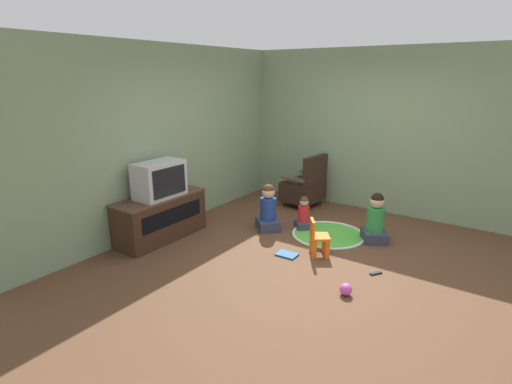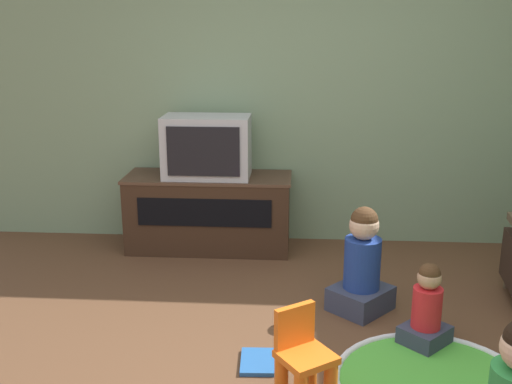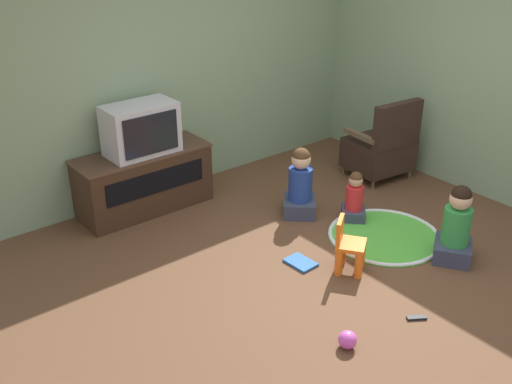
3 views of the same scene
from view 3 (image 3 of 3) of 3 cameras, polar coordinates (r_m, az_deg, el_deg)
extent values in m
plane|color=brown|center=(5.31, 7.85, -6.71)|extent=(30.00, 30.00, 0.00)
cube|color=gray|center=(6.26, -9.38, 11.76)|extent=(5.29, 0.12, 2.69)
cube|color=#382316|center=(6.13, -10.62, 1.07)|extent=(1.33, 0.50, 0.62)
cube|color=#503626|center=(6.01, -10.85, 3.67)|extent=(1.36, 0.51, 0.02)
cube|color=black|center=(5.89, -9.47, 0.93)|extent=(1.06, 0.01, 0.22)
cube|color=#B7B7BC|center=(5.90, -10.93, 5.92)|extent=(0.69, 0.39, 0.50)
cube|color=black|center=(5.73, -9.96, 5.41)|extent=(0.57, 0.02, 0.39)
cylinder|color=brown|center=(7.37, 11.69, 3.07)|extent=(0.04, 0.04, 0.10)
cylinder|color=brown|center=(7.01, 8.37, 2.15)|extent=(0.04, 0.04, 0.10)
cylinder|color=brown|center=(7.06, 14.40, 1.74)|extent=(0.04, 0.04, 0.10)
cylinder|color=brown|center=(6.69, 11.07, 0.71)|extent=(0.04, 0.04, 0.10)
cube|color=black|center=(6.94, 11.55, 3.62)|extent=(0.72, 0.64, 0.34)
cube|color=black|center=(6.63, 13.33, 6.24)|extent=(0.63, 0.17, 0.49)
cube|color=brown|center=(7.04, 13.50, 6.13)|extent=(0.12, 0.49, 0.05)
cube|color=brown|center=(6.65, 9.91, 5.30)|extent=(0.12, 0.49, 0.05)
cylinder|color=orange|center=(5.08, 9.77, -6.73)|extent=(0.07, 0.07, 0.27)
cylinder|color=orange|center=(5.23, 10.00, -5.70)|extent=(0.07, 0.07, 0.27)
cylinder|color=orange|center=(5.09, 7.90, -6.49)|extent=(0.07, 0.07, 0.27)
cylinder|color=orange|center=(5.24, 8.19, -5.47)|extent=(0.07, 0.07, 0.27)
cube|color=orange|center=(5.10, 9.06, -4.98)|extent=(0.34, 0.34, 0.04)
cube|color=orange|center=(5.05, 8.00, -3.62)|extent=(0.20, 0.16, 0.21)
cylinder|color=green|center=(5.78, 12.14, -4.14)|extent=(1.06, 1.06, 0.01)
torus|color=silver|center=(5.77, 12.14, -4.10)|extent=(1.06, 1.06, 0.04)
cube|color=#33384C|center=(6.05, 4.16, -1.35)|extent=(0.48, 0.48, 0.16)
cylinder|color=navy|center=(5.94, 4.24, 0.77)|extent=(0.24, 0.24, 0.34)
sphere|color=#D8AD8C|center=(5.83, 4.32, 3.08)|extent=(0.19, 0.19, 0.19)
sphere|color=#472D19|center=(5.82, 4.33, 3.38)|extent=(0.18, 0.18, 0.18)
cube|color=#33384C|center=(6.01, 9.23, -2.06)|extent=(0.34, 0.34, 0.11)
cylinder|color=red|center=(5.93, 9.35, -0.54)|extent=(0.17, 0.17, 0.24)
sphere|color=tan|center=(5.85, 9.48, 1.10)|extent=(0.14, 0.14, 0.14)
sphere|color=#472D19|center=(5.84, 9.50, 1.32)|extent=(0.13, 0.13, 0.13)
cube|color=#33384C|center=(5.57, 18.19, -5.30)|extent=(0.47, 0.46, 0.16)
cylinder|color=#2D8C3F|center=(5.45, 18.54, -3.07)|extent=(0.24, 0.24, 0.34)
sphere|color=#D8AD8C|center=(5.33, 18.93, -0.64)|extent=(0.19, 0.19, 0.19)
sphere|color=black|center=(5.32, 18.98, -0.31)|extent=(0.18, 0.18, 0.18)
sphere|color=#CC4CB2|center=(4.38, 8.71, -13.74)|extent=(0.13, 0.13, 0.13)
cube|color=#235699|center=(5.26, 4.27, -6.73)|extent=(0.20, 0.27, 0.02)
cube|color=black|center=(4.78, 15.05, -11.50)|extent=(0.15, 0.12, 0.02)
camera|label=1|loc=(1.46, -79.47, -21.57)|focal=28.00mm
camera|label=2|loc=(3.43, 43.85, 0.94)|focal=42.00mm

